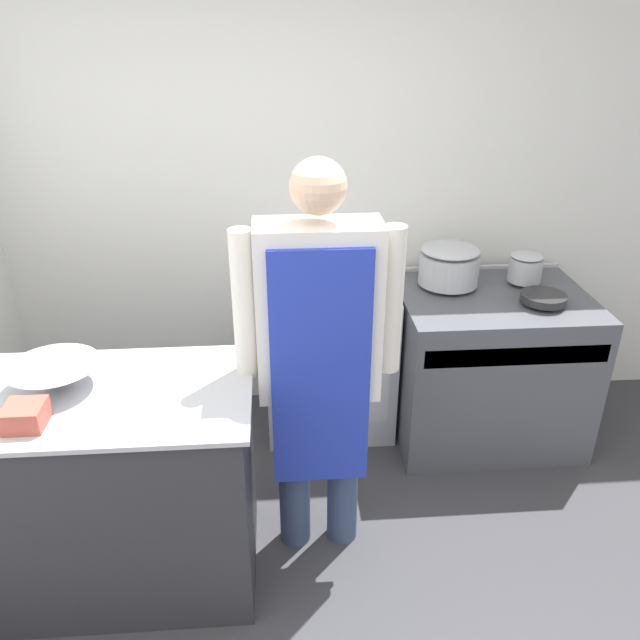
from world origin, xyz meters
TOP-DOWN VIEW (x-y plane):
  - wall_back at (0.00, 2.03)m, footprint 8.00×0.05m
  - prep_counter at (-0.89, 0.65)m, footprint 1.36×0.69m
  - stove at (1.07, 1.56)m, footprint 1.01×0.79m
  - fridge_unit at (0.18, 1.70)m, footprint 0.71×0.57m
  - person_cook at (0.06, 0.77)m, footprint 0.67×0.24m
  - mixing_bowl at (-0.97, 0.70)m, footprint 0.35×0.35m
  - plastic_tub at (-0.99, 0.45)m, footprint 0.14×0.14m
  - stock_pot at (0.84, 1.70)m, footprint 0.33×0.33m
  - saute_pan at (1.27, 1.42)m, footprint 0.23×0.23m
  - sauce_pot at (1.27, 1.70)m, footprint 0.18×0.18m

SIDE VIEW (x-z plane):
  - stove at x=1.07m, z-range -0.01..0.88m
  - fridge_unit at x=0.18m, z-range 0.00..0.88m
  - prep_counter at x=-0.89m, z-range 0.00..0.93m
  - saute_pan at x=1.27m, z-range 0.89..0.93m
  - sauce_pot at x=1.27m, z-range 0.89..1.05m
  - plastic_tub at x=-0.99m, z-range 0.93..1.01m
  - mixing_bowl at x=-0.97m, z-range 0.93..1.03m
  - stock_pot at x=0.84m, z-range 0.89..1.11m
  - person_cook at x=0.06m, z-range 0.13..1.91m
  - wall_back at x=0.00m, z-range 0.00..2.70m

